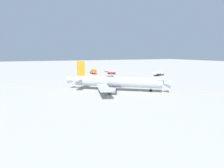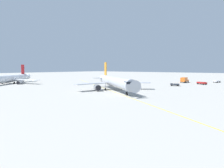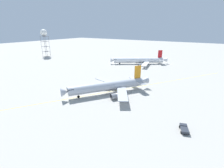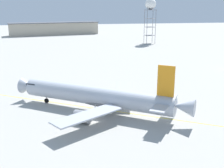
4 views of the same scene
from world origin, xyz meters
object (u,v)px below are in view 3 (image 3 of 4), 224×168
airliner_secondary (139,60)px  baggage_truck_truck (184,129)px  airliner_main (108,86)px  radar_tower (44,34)px

airliner_secondary → baggage_truck_truck: bearing=87.6°
airliner_main → airliner_secondary: bearing=-132.7°
airliner_secondary → baggage_truck_truck: (46.25, -74.23, -1.99)m
radar_tower → airliner_main: bearing=-23.5°
airliner_main → baggage_truck_truck: bearing=106.6°
airliner_main → baggage_truck_truck: 34.80m
baggage_truck_truck → radar_tower: (-139.07, 57.31, 20.98)m
airliner_main → radar_tower: 117.26m
airliner_secondary → radar_tower: size_ratio=1.51×
airliner_secondary → baggage_truck_truck: airliner_secondary is taller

